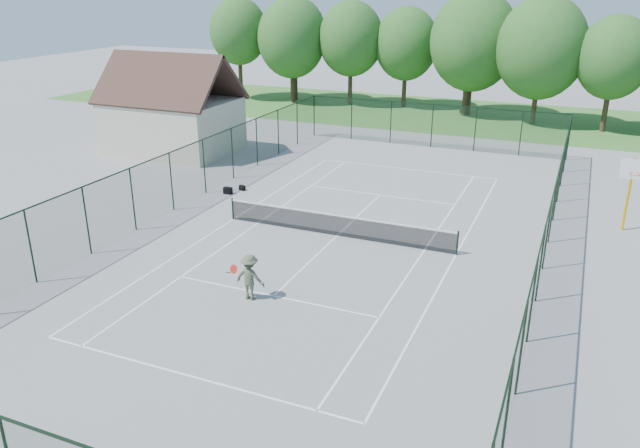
{
  "coord_description": "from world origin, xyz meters",
  "views": [
    {
      "loc": [
        9.67,
        -24.7,
        10.91
      ],
      "look_at": [
        0.0,
        -2.0,
        1.3
      ],
      "focal_mm": 35.0,
      "sensor_mm": 36.0,
      "label": 1
    }
  ],
  "objects_px": {
    "basketball_goal": "(632,181)",
    "tennis_player": "(250,277)",
    "sports_bag_a": "(228,191)",
    "tennis_net": "(337,224)"
  },
  "relations": [
    {
      "from": "sports_bag_a",
      "to": "tennis_player",
      "type": "height_order",
      "value": "tennis_player"
    },
    {
      "from": "sports_bag_a",
      "to": "tennis_net",
      "type": "bearing_deg",
      "value": -21.43
    },
    {
      "from": "tennis_net",
      "to": "tennis_player",
      "type": "xyz_separation_m",
      "value": [
        -0.7,
        -6.9,
        0.3
      ]
    },
    {
      "from": "tennis_net",
      "to": "basketball_goal",
      "type": "height_order",
      "value": "basketball_goal"
    },
    {
      "from": "basketball_goal",
      "to": "tennis_player",
      "type": "relative_size",
      "value": 1.97
    },
    {
      "from": "basketball_goal",
      "to": "tennis_player",
      "type": "distance_m",
      "value": 17.84
    },
    {
      "from": "tennis_net",
      "to": "sports_bag_a",
      "type": "height_order",
      "value": "tennis_net"
    },
    {
      "from": "basketball_goal",
      "to": "tennis_net",
      "type": "bearing_deg",
      "value": -155.76
    },
    {
      "from": "tennis_net",
      "to": "tennis_player",
      "type": "height_order",
      "value": "tennis_player"
    },
    {
      "from": "tennis_net",
      "to": "basketball_goal",
      "type": "bearing_deg",
      "value": 24.24
    }
  ]
}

